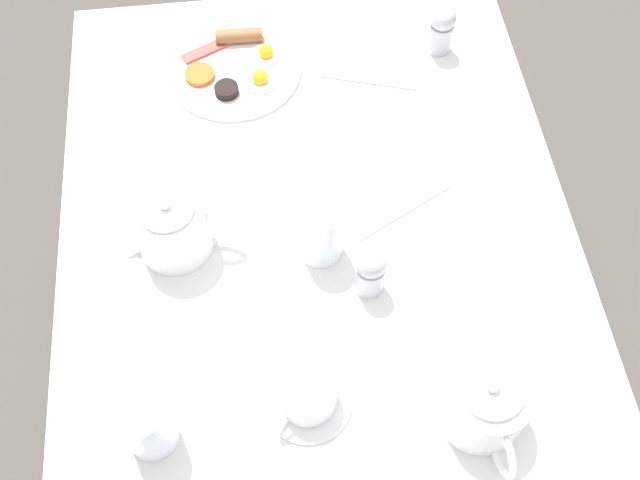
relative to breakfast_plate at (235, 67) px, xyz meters
name	(u,v)px	position (x,y,z in m)	size (l,w,h in m)	color
ground_plane	(320,392)	(0.12, -0.41, -0.73)	(8.00, 8.00, 0.00)	#4C4742
table	(320,265)	(0.12, -0.41, -0.08)	(0.87, 1.23, 0.72)	white
breakfast_plate	(235,67)	(0.00, 0.00, 0.00)	(0.26, 0.26, 0.04)	white
teapot_near	(173,227)	(-0.12, -0.38, 0.05)	(0.21, 0.12, 0.13)	white
teapot_far	(485,404)	(0.31, -0.73, 0.05)	(0.12, 0.21, 0.13)	white
teacup_with_saucer_left	(307,395)	(0.07, -0.68, 0.02)	(0.13, 0.13, 0.06)	white
water_glass_tall	(319,232)	(0.11, -0.42, 0.05)	(0.07, 0.07, 0.12)	white
water_glass_short	(147,425)	(-0.16, -0.70, 0.05)	(0.07, 0.07, 0.12)	white
pepper_grinder	(370,271)	(0.18, -0.50, 0.04)	(0.05, 0.05, 0.10)	#BCBCC1
salt_grinder	(441,28)	(0.40, 0.01, 0.04)	(0.05, 0.05, 0.10)	#BCBCC1
fork_by_plate	(367,80)	(0.25, -0.06, -0.01)	(0.18, 0.07, 0.00)	silver
knife_by_plate	(404,210)	(0.27, -0.36, -0.01)	(0.18, 0.10, 0.00)	silver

